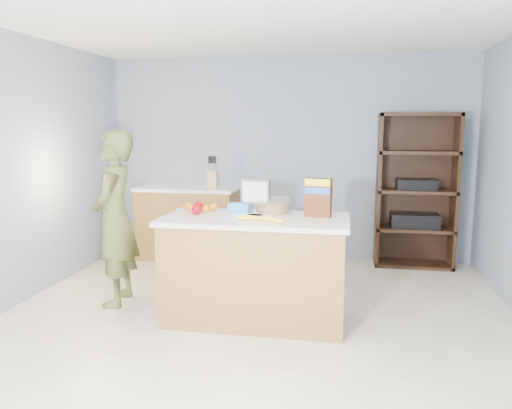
% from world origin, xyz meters
% --- Properties ---
extents(floor, '(4.50, 5.00, 0.02)m').
position_xyz_m(floor, '(0.00, 0.00, 0.00)').
color(floor, beige).
rests_on(floor, ground).
extents(walls, '(4.52, 5.02, 2.51)m').
position_xyz_m(walls, '(0.00, 0.00, 1.65)').
color(walls, gray).
rests_on(walls, ground).
extents(counter_peninsula, '(1.56, 0.76, 0.90)m').
position_xyz_m(counter_peninsula, '(0.00, 0.30, 0.42)').
color(counter_peninsula, brown).
rests_on(counter_peninsula, ground).
extents(back_cabinet, '(1.24, 0.62, 0.90)m').
position_xyz_m(back_cabinet, '(-1.20, 2.20, 0.45)').
color(back_cabinet, brown).
rests_on(back_cabinet, ground).
extents(shelving_unit, '(0.90, 0.40, 1.80)m').
position_xyz_m(shelving_unit, '(1.55, 2.35, 0.86)').
color(shelving_unit, black).
rests_on(shelving_unit, ground).
extents(person, '(0.47, 0.64, 1.62)m').
position_xyz_m(person, '(-1.35, 0.49, 0.81)').
color(person, '#4F5829').
rests_on(person, ground).
extents(knife_block, '(0.12, 0.10, 0.31)m').
position_xyz_m(knife_block, '(-0.87, 2.14, 1.02)').
color(knife_block, tan).
rests_on(knife_block, back_cabinet).
extents(envelopes, '(0.32, 0.14, 0.00)m').
position_xyz_m(envelopes, '(-0.02, 0.40, 0.90)').
color(envelopes, white).
rests_on(envelopes, counter_peninsula).
extents(bananas, '(0.43, 0.20, 0.04)m').
position_xyz_m(bananas, '(0.06, 0.15, 0.92)').
color(bananas, yellow).
rests_on(bananas, counter_peninsula).
extents(apples, '(0.12, 0.23, 0.09)m').
position_xyz_m(apples, '(-0.53, 0.41, 0.94)').
color(apples, '#96000F').
rests_on(apples, counter_peninsula).
extents(oranges, '(0.30, 0.20, 0.07)m').
position_xyz_m(oranges, '(-0.54, 0.51, 0.93)').
color(oranges, orange).
rests_on(oranges, counter_peninsula).
extents(blue_carton, '(0.19, 0.13, 0.08)m').
position_xyz_m(blue_carton, '(-0.18, 0.50, 0.94)').
color(blue_carton, blue).
rests_on(blue_carton, counter_peninsula).
extents(salad_bowl, '(0.30, 0.30, 0.13)m').
position_xyz_m(salad_bowl, '(0.12, 0.54, 0.96)').
color(salad_bowl, '#267219').
rests_on(salad_bowl, counter_peninsula).
extents(tv, '(0.28, 0.12, 0.28)m').
position_xyz_m(tv, '(-0.05, 0.60, 1.06)').
color(tv, silver).
rests_on(tv, counter_peninsula).
extents(cereal_box, '(0.23, 0.12, 0.32)m').
position_xyz_m(cereal_box, '(0.52, 0.41, 1.09)').
color(cereal_box, '#592B14').
rests_on(cereal_box, counter_peninsula).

